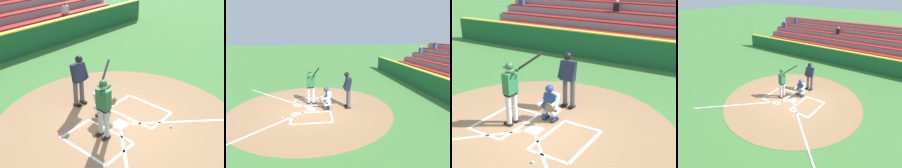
{
  "view_description": "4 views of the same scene",
  "coord_description": "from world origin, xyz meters",
  "views": [
    {
      "loc": [
        5.76,
        4.67,
        5.31
      ],
      "look_at": [
        -0.36,
        -0.63,
        1.1
      ],
      "focal_mm": 45.78,
      "sensor_mm": 36.0,
      "label": 1
    },
    {
      "loc": [
        -9.12,
        -0.08,
        3.65
      ],
      "look_at": [
        0.23,
        -1.38,
        1.2
      ],
      "focal_mm": 30.66,
      "sensor_mm": 36.0,
      "label": 2
    },
    {
      "loc": [
        -4.77,
        6.26,
        4.32
      ],
      "look_at": [
        -0.36,
        -1.03,
        1.13
      ],
      "focal_mm": 50.65,
      "sensor_mm": 36.0,
      "label": 3
    },
    {
      "loc": [
        -5.74,
        8.08,
        6.0
      ],
      "look_at": [
        0.0,
        0.25,
        1.22
      ],
      "focal_mm": 31.01,
      "sensor_mm": 36.0,
      "label": 4
    }
  ],
  "objects": [
    {
      "name": "home_plate_and_chalk",
      "position": [
        0.0,
        0.88,
        0.01
      ],
      "size": [
        7.93,
        4.91,
        0.01
      ],
      "color": "white",
      "rests_on": "dirt_circle"
    },
    {
      "name": "dirt_circle",
      "position": [
        0.0,
        0.0,
        0.01
      ],
      "size": [
        8.0,
        8.0,
        0.01
      ],
      "primitive_type": "cylinder",
      "color": "#99704C",
      "rests_on": "ground"
    },
    {
      "name": "baseball",
      "position": [
        -0.92,
        1.3,
        0.04
      ],
      "size": [
        0.07,
        0.07,
        0.07
      ],
      "primitive_type": "sphere",
      "color": "white",
      "rests_on": "ground"
    },
    {
      "name": "catcher",
      "position": [
        -0.05,
        -0.76,
        0.59
      ],
      "size": [
        0.59,
        0.63,
        1.13
      ],
      "color": "black",
      "rests_on": "ground"
    },
    {
      "name": "ground_plane",
      "position": [
        0.0,
        0.0,
        0.0
      ],
      "size": [
        120.0,
        120.0,
        0.0
      ],
      "primitive_type": "plane",
      "color": "#427A38"
    },
    {
      "name": "batter",
      "position": [
        0.74,
        0.01,
        1.1
      ],
      "size": [
        0.94,
        0.69,
        2.13
      ],
      "color": "#BCBCBC",
      "rests_on": "ground"
    },
    {
      "name": "plate_umpire",
      "position": [
        -0.03,
        -1.83,
        1.08
      ],
      "size": [
        0.58,
        0.41,
        1.86
      ],
      "color": "#4C4C51",
      "rests_on": "ground"
    }
  ]
}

